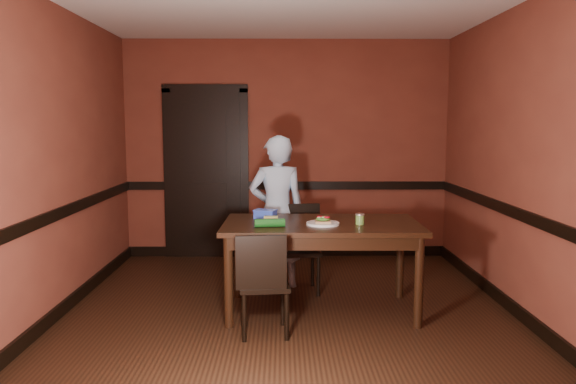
{
  "coord_description": "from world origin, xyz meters",
  "views": [
    {
      "loc": [
        -0.05,
        -4.75,
        1.68
      ],
      "look_at": [
        0.0,
        0.35,
        1.05
      ],
      "focal_mm": 35.0,
      "sensor_mm": 36.0,
      "label": 1
    }
  ],
  "objects_px": {
    "chair_far": "(298,249)",
    "person": "(277,212)",
    "food_tub": "(265,214)",
    "dining_table": "(321,267)",
    "chair_near": "(264,283)",
    "cheese_saucer": "(271,220)",
    "sauce_jar": "(360,219)",
    "sandwich_plate": "(323,222)"
  },
  "relations": [
    {
      "from": "chair_near",
      "to": "sauce_jar",
      "type": "distance_m",
      "value": 1.02
    },
    {
      "from": "chair_far",
      "to": "sauce_jar",
      "type": "height_order",
      "value": "sauce_jar"
    },
    {
      "from": "person",
      "to": "sauce_jar",
      "type": "xyz_separation_m",
      "value": [
        0.73,
        -0.87,
        0.08
      ]
    },
    {
      "from": "cheese_saucer",
      "to": "sauce_jar",
      "type": "bearing_deg",
      "value": -8.44
    },
    {
      "from": "dining_table",
      "to": "cheese_saucer",
      "type": "xyz_separation_m",
      "value": [
        -0.45,
        0.02,
        0.42
      ]
    },
    {
      "from": "person",
      "to": "chair_near",
      "type": "bearing_deg",
      "value": 77.85
    },
    {
      "from": "dining_table",
      "to": "sauce_jar",
      "type": "relative_size",
      "value": 18.41
    },
    {
      "from": "food_tub",
      "to": "dining_table",
      "type": "bearing_deg",
      "value": -3.45
    },
    {
      "from": "chair_near",
      "to": "food_tub",
      "type": "height_order",
      "value": "food_tub"
    },
    {
      "from": "food_tub",
      "to": "chair_far",
      "type": "bearing_deg",
      "value": 69.12
    },
    {
      "from": "sandwich_plate",
      "to": "food_tub",
      "type": "bearing_deg",
      "value": 147.78
    },
    {
      "from": "sandwich_plate",
      "to": "cheese_saucer",
      "type": "bearing_deg",
      "value": 164.63
    },
    {
      "from": "dining_table",
      "to": "chair_far",
      "type": "height_order",
      "value": "chair_far"
    },
    {
      "from": "sandwich_plate",
      "to": "food_tub",
      "type": "relative_size",
      "value": 1.25
    },
    {
      "from": "chair_far",
      "to": "cheese_saucer",
      "type": "bearing_deg",
      "value": -121.35
    },
    {
      "from": "chair_far",
      "to": "food_tub",
      "type": "bearing_deg",
      "value": -136.81
    },
    {
      "from": "chair_far",
      "to": "sandwich_plate",
      "type": "height_order",
      "value": "sandwich_plate"
    },
    {
      "from": "sauce_jar",
      "to": "chair_far",
      "type": "bearing_deg",
      "value": 126.8
    },
    {
      "from": "chair_far",
      "to": "person",
      "type": "bearing_deg",
      "value": 131.86
    },
    {
      "from": "person",
      "to": "cheese_saucer",
      "type": "height_order",
      "value": "person"
    },
    {
      "from": "dining_table",
      "to": "chair_far",
      "type": "bearing_deg",
      "value": 108.46
    },
    {
      "from": "sauce_jar",
      "to": "cheese_saucer",
      "type": "xyz_separation_m",
      "value": [
        -0.77,
        0.11,
        -0.03
      ]
    },
    {
      "from": "sandwich_plate",
      "to": "dining_table",
      "type": "bearing_deg",
      "value": 93.16
    },
    {
      "from": "cheese_saucer",
      "to": "food_tub",
      "type": "xyz_separation_m",
      "value": [
        -0.05,
        0.19,
        0.02
      ]
    },
    {
      "from": "dining_table",
      "to": "food_tub",
      "type": "height_order",
      "value": "food_tub"
    },
    {
      "from": "sauce_jar",
      "to": "cheese_saucer",
      "type": "bearing_deg",
      "value": 171.56
    },
    {
      "from": "chair_near",
      "to": "sandwich_plate",
      "type": "bearing_deg",
      "value": -144.61
    },
    {
      "from": "chair_far",
      "to": "chair_near",
      "type": "height_order",
      "value": "chair_far"
    },
    {
      "from": "food_tub",
      "to": "sauce_jar",
      "type": "bearing_deg",
      "value": -1.19
    },
    {
      "from": "chair_near",
      "to": "sandwich_plate",
      "type": "relative_size",
      "value": 2.91
    },
    {
      "from": "cheese_saucer",
      "to": "food_tub",
      "type": "bearing_deg",
      "value": 105.49
    },
    {
      "from": "chair_near",
      "to": "sandwich_plate",
      "type": "height_order",
      "value": "sandwich_plate"
    },
    {
      "from": "chair_near",
      "to": "sauce_jar",
      "type": "relative_size",
      "value": 8.91
    },
    {
      "from": "person",
      "to": "sauce_jar",
      "type": "height_order",
      "value": "person"
    },
    {
      "from": "chair_near",
      "to": "person",
      "type": "height_order",
      "value": "person"
    },
    {
      "from": "chair_near",
      "to": "person",
      "type": "distance_m",
      "value": 1.36
    },
    {
      "from": "dining_table",
      "to": "chair_near",
      "type": "distance_m",
      "value": 0.73
    },
    {
      "from": "person",
      "to": "food_tub",
      "type": "height_order",
      "value": "person"
    },
    {
      "from": "sandwich_plate",
      "to": "food_tub",
      "type": "height_order",
      "value": "food_tub"
    },
    {
      "from": "dining_table",
      "to": "food_tub",
      "type": "relative_size",
      "value": 7.53
    },
    {
      "from": "sandwich_plate",
      "to": "cheese_saucer",
      "type": "relative_size",
      "value": 1.76
    },
    {
      "from": "person",
      "to": "sandwich_plate",
      "type": "height_order",
      "value": "person"
    }
  ]
}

